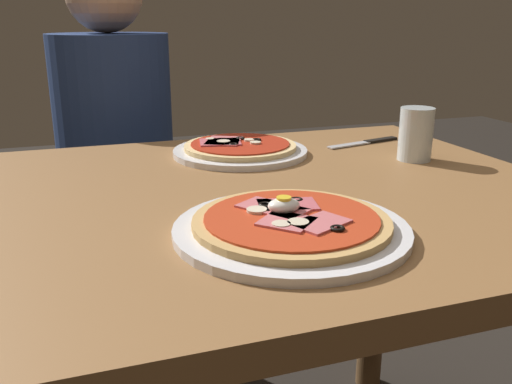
# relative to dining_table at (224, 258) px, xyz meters

# --- Properties ---
(dining_table) EXTENTS (1.18, 0.86, 0.75)m
(dining_table) POSITION_rel_dining_table_xyz_m (0.00, 0.00, 0.00)
(dining_table) COLOR olive
(dining_table) RESTS_ON ground
(pizza_foreground) EXTENTS (0.31, 0.31, 0.05)m
(pizza_foreground) POSITION_rel_dining_table_xyz_m (0.04, -0.20, 0.13)
(pizza_foreground) COLOR white
(pizza_foreground) RESTS_ON dining_table
(pizza_across_left) EXTENTS (0.28, 0.28, 0.03)m
(pizza_across_left) POSITION_rel_dining_table_xyz_m (0.11, 0.25, 0.13)
(pizza_across_left) COLOR white
(pizza_across_left) RESTS_ON dining_table
(water_glass_near) EXTENTS (0.07, 0.07, 0.10)m
(water_glass_near) POSITION_rel_dining_table_xyz_m (0.42, 0.09, 0.16)
(water_glass_near) COLOR silver
(water_glass_near) RESTS_ON dining_table
(knife) EXTENTS (0.19, 0.06, 0.01)m
(knife) POSITION_rel_dining_table_xyz_m (0.41, 0.26, 0.12)
(knife) COLOR silver
(knife) RESTS_ON dining_table
(diner_person) EXTENTS (0.32, 0.32, 1.18)m
(diner_person) POSITION_rel_dining_table_xyz_m (-0.11, 0.74, -0.07)
(diner_person) COLOR black
(diner_person) RESTS_ON ground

